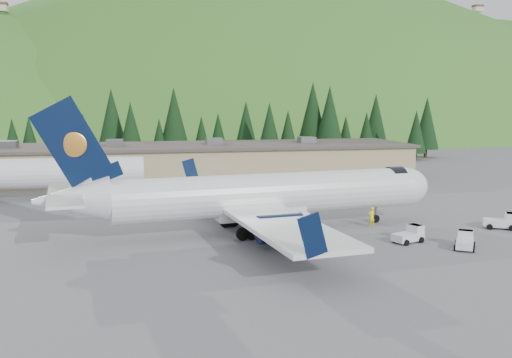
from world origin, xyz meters
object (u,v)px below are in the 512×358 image
at_px(second_airliner, 25,173).
at_px(baggage_tug_c, 465,241).
at_px(baggage_tug_a, 410,235).
at_px(terminal_building, 182,161).
at_px(ramp_worker, 371,217).
at_px(baggage_tug_b, 503,222).
at_px(airliner, 258,196).

xyz_separation_m(second_airliner, baggage_tug_c, (39.03, -31.35, -2.71)).
relative_size(baggage_tug_a, terminal_building, 0.04).
height_order(baggage_tug_a, ramp_worker, ramp_worker).
distance_m(baggage_tug_c, ramp_worker, 9.96).
relative_size(baggage_tug_a, ramp_worker, 1.55).
xyz_separation_m(second_airliner, baggage_tug_a, (35.62, -28.54, -2.68)).
height_order(baggage_tug_a, baggage_tug_c, baggage_tug_a).
bearing_deg(baggage_tug_c, baggage_tug_b, -18.61).
bearing_deg(ramp_worker, baggage_tug_b, 151.81).
bearing_deg(terminal_building, baggage_tug_c, -68.02).
height_order(second_airliner, baggage_tug_a, second_airliner).
distance_m(airliner, baggage_tug_b, 23.05).
bearing_deg(terminal_building, second_airliner, -141.22).
bearing_deg(airliner, second_airliner, 130.00).
bearing_deg(airliner, terminal_building, 88.76).
bearing_deg(second_airliner, airliner, -42.86).
height_order(baggage_tug_b, terminal_building, terminal_building).
height_order(airliner, baggage_tug_c, airliner).
height_order(baggage_tug_a, terminal_building, terminal_building).
xyz_separation_m(baggage_tug_a, ramp_worker, (-0.84, 6.19, 0.32)).
bearing_deg(second_airliner, ramp_worker, -32.73).
distance_m(second_airliner, baggage_tug_c, 50.14).
distance_m(airliner, baggage_tug_c, 17.96).
xyz_separation_m(baggage_tug_b, baggage_tug_c, (-7.46, -5.73, -0.07)).
relative_size(airliner, baggage_tug_c, 12.98).
xyz_separation_m(baggage_tug_c, ramp_worker, (-4.25, 9.00, 0.35)).
xyz_separation_m(baggage_tug_a, terminal_building, (-15.70, 44.54, 1.98)).
bearing_deg(terminal_building, airliner, -84.11).
height_order(second_airliner, baggage_tug_b, second_airliner).
relative_size(second_airliner, baggage_tug_c, 9.63).
relative_size(airliner, baggage_tug_b, 11.54).
distance_m(airliner, terminal_building, 38.34).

